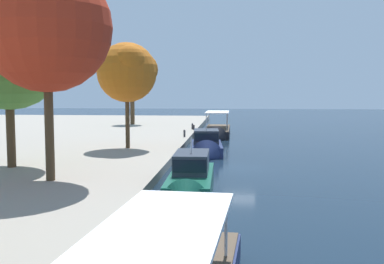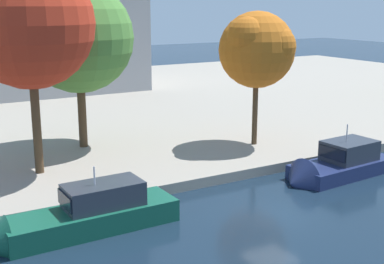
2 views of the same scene
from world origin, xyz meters
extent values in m
plane|color=#142333|center=(0.00, 0.00, 0.00)|extent=(220.00, 220.00, 0.00)
cube|color=gray|center=(0.00, 32.95, 0.33)|extent=(120.00, 55.00, 0.65)
cube|color=#14513D|center=(-8.87, 2.99, 0.41)|extent=(8.57, 2.68, 1.44)
cube|color=#2D333D|center=(-8.23, 3.01, 1.73)|extent=(3.87, 2.09, 1.20)
cube|color=black|center=(-9.72, 2.98, 1.79)|extent=(1.06, 1.91, 0.72)
cylinder|color=silver|center=(-8.65, 3.00, 2.80)|extent=(0.08, 0.08, 0.93)
cube|color=navy|center=(8.29, 3.04, 0.27)|extent=(7.61, 3.44, 1.33)
cone|color=navy|center=(4.19, 2.77, 0.27)|extent=(1.39, 2.88, 2.81)
cube|color=#2D333D|center=(8.85, 3.08, 1.58)|extent=(3.49, 2.58, 1.29)
cube|color=black|center=(7.55, 2.99, 1.64)|extent=(1.04, 2.27, 0.77)
cylinder|color=silver|center=(8.48, 3.06, 2.79)|extent=(0.08, 0.08, 1.15)
cylinder|color=#4C3823|center=(-4.81, 16.08, 3.16)|extent=(0.60, 0.60, 5.02)
sphere|color=#4C8438|center=(-4.81, 16.08, 8.62)|extent=(7.85, 7.85, 7.85)
sphere|color=#4C8438|center=(-5.59, 16.25, 9.53)|extent=(4.29, 4.29, 4.29)
sphere|color=#4C8438|center=(-3.04, 17.33, 8.07)|extent=(3.94, 3.94, 3.94)
cylinder|color=#4C3823|center=(-9.23, 11.48, 3.78)|extent=(0.53, 0.53, 6.24)
sphere|color=#B22D19|center=(-9.23, 11.48, 9.79)|extent=(7.71, 7.71, 7.71)
sphere|color=#B22D19|center=(-8.77, 11.06, 10.28)|extent=(5.40, 5.40, 5.40)
sphere|color=#B22D19|center=(-9.75, 11.23, 10.34)|extent=(4.29, 4.29, 4.29)
cylinder|color=#4C3823|center=(6.52, 10.31, 3.14)|extent=(0.40, 0.40, 4.96)
sphere|color=#BC6019|center=(6.52, 10.31, 7.69)|extent=(5.53, 5.53, 5.53)
sphere|color=#BC6019|center=(5.23, 9.72, 8.64)|extent=(2.88, 2.88, 2.88)
sphere|color=#BC6019|center=(7.08, 9.05, 7.98)|extent=(3.11, 3.11, 3.11)
camera|label=1|loc=(-36.21, 0.56, 6.15)|focal=43.69mm
camera|label=2|loc=(-16.80, -20.44, 10.92)|focal=49.29mm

